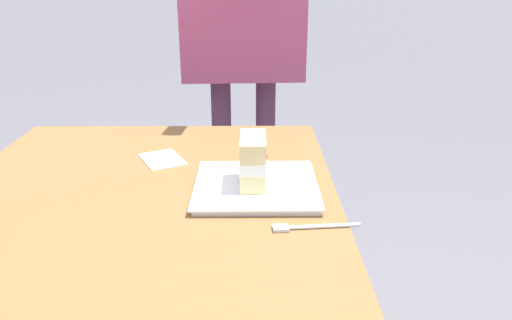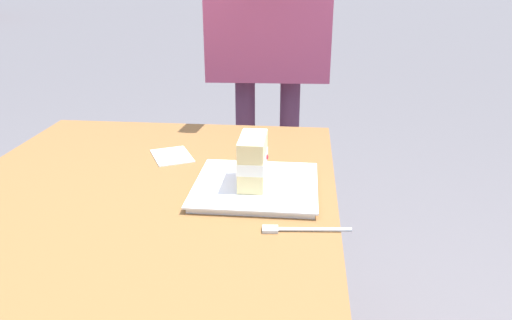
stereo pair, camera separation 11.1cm
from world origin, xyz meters
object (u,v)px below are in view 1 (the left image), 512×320
Objects in this scene: dessert_fork at (310,227)px; patio_table at (136,263)px; dessert_plate at (256,186)px; paper_napkin at (162,159)px; cake_slice at (253,161)px; diner_person at (242,5)px.

patio_table is at bearing 79.07° from dessert_fork.
dessert_plate is 0.21m from dessert_fork.
dessert_plate is (0.11, -0.26, 0.13)m from patio_table.
paper_napkin is (0.19, 0.24, -0.01)m from dessert_plate.
cake_slice reaches higher than dessert_plate.
dessert_fork reaches higher than patio_table.
cake_slice is (-0.00, 0.01, 0.06)m from dessert_plate.
paper_napkin is at bearing 50.64° from cake_slice.
diner_person reaches higher than dessert_plate.
patio_table is at bearing 113.29° from cake_slice.
dessert_fork is at bearing -148.27° from cake_slice.
diner_person is at bearing -16.06° from paper_napkin.
patio_table is 0.39m from dessert_fork.
patio_table is 0.33m from cake_slice.
patio_table is at bearing 113.58° from dessert_plate.
paper_napkin is (0.37, 0.35, -0.00)m from dessert_fork.
dessert_fork is at bearing -172.21° from diner_person.
cake_slice reaches higher than paper_napkin.
dessert_plate is at bearing -66.42° from patio_table.
patio_table is 9.95× the size of cake_slice.
paper_napkin is 0.09× the size of diner_person.
patio_table is 4.37× the size of dessert_plate.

